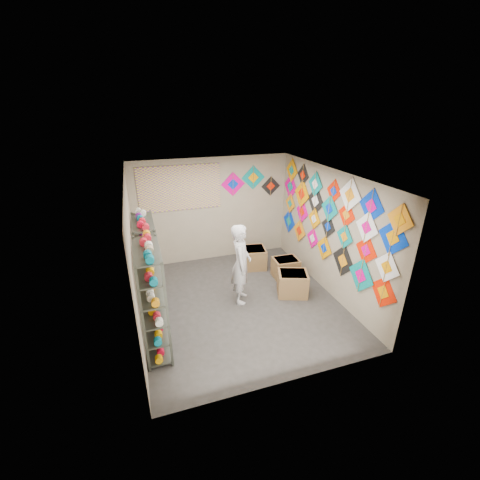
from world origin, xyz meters
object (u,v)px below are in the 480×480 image
object	(u,v)px
shopkeeper	(241,264)
carton_c	(255,258)
shelf_rack_front	(153,301)
carton_b	(286,268)
carton_a	(292,283)
shelf_rack_back	(148,265)

from	to	relation	value
shopkeeper	carton_c	size ratio (longest dim) A/B	2.92
shelf_rack_front	carton_b	bearing A→B (deg)	25.59
shopkeeper	carton_b	world-z (taller)	shopkeeper
shelf_rack_front	carton_c	distance (m)	3.52
shopkeeper	carton_a	xyz separation A→B (m)	(1.14, -0.15, -0.60)
shelf_rack_back	carton_c	bearing A→B (deg)	19.61
shelf_rack_front	carton_a	bearing A→B (deg)	14.67
shelf_rack_back	carton_c	world-z (taller)	shelf_rack_back
shopkeeper	carton_b	bearing A→B (deg)	-46.42
shelf_rack_back	carton_b	size ratio (longest dim) A/B	3.24
shelf_rack_back	carton_a	size ratio (longest dim) A/B	3.00
shelf_rack_front	shelf_rack_back	bearing A→B (deg)	90.00
shopkeeper	carton_b	size ratio (longest dim) A/B	2.95
shelf_rack_front	shopkeeper	bearing A→B (deg)	26.83
shelf_rack_front	carton_a	world-z (taller)	shelf_rack_front
shopkeeper	carton_b	distance (m)	1.59
carton_c	shopkeeper	bearing A→B (deg)	-111.21
shopkeeper	carton_b	xyz separation A→B (m)	(1.33, 0.59, -0.62)
carton_c	carton_b	bearing A→B (deg)	-43.62
shelf_rack_front	shopkeeper	world-z (taller)	shelf_rack_front
shelf_rack_back	shopkeeper	size ratio (longest dim) A/B	1.10
shelf_rack_front	carton_b	distance (m)	3.57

